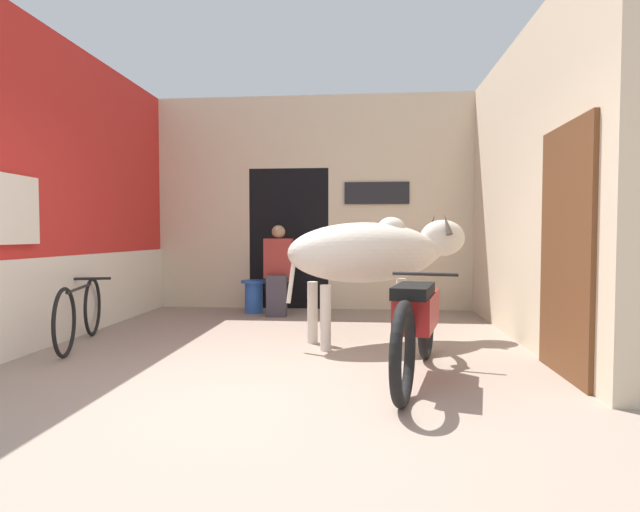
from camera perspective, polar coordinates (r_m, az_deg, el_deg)
ground_plane at (r=3.68m, az=-8.07°, el=-15.80°), size 30.00×30.00×0.00m
wall_left_shopfront at (r=6.47m, az=-26.03°, el=6.09°), size 0.25×4.29×3.29m
wall_back_with_doorway at (r=8.02m, az=-1.73°, el=4.39°), size 4.88×0.93×3.29m
wall_right_with_door at (r=5.78m, az=22.60°, el=6.93°), size 0.22×4.29×3.29m
cow at (r=5.37m, az=6.39°, el=0.40°), size 2.12×1.39×1.40m
motorcycle_near at (r=4.08m, az=11.00°, el=-7.25°), size 0.69×2.03×0.82m
bicycle at (r=5.78m, az=-25.74°, el=-5.86°), size 0.59×1.64×0.68m
shopkeeper_seated at (r=7.12m, az=-4.82°, el=-1.37°), size 0.40×0.33×1.29m
plastic_stool at (r=7.43m, az=-7.57°, el=-4.51°), size 0.37×0.37×0.48m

